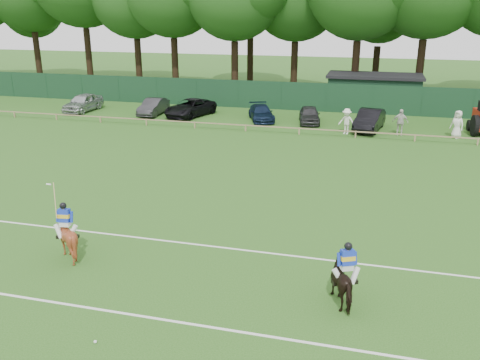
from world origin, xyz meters
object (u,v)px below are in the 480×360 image
(horse_chestnut, at_px, (67,237))
(polo_ball, at_px, (95,342))
(sedan_grey, at_px, (153,107))
(spectator_mid, at_px, (400,122))
(sedan_silver, at_px, (83,103))
(spectator_right, at_px, (457,124))
(hatch_grey, at_px, (309,115))
(sedan_navy, at_px, (261,113))
(utility_shed, at_px, (374,91))
(suv_black, at_px, (190,108))
(estate_black, at_px, (369,120))
(spectator_left, at_px, (347,121))
(horse_dark, at_px, (346,282))

(horse_chestnut, relative_size, polo_ball, 17.39)
(sedan_grey, height_order, spectator_mid, spectator_mid)
(sedan_silver, distance_m, spectator_right, 30.71)
(sedan_silver, distance_m, spectator_mid, 26.89)
(sedan_silver, xyz_separation_m, hatch_grey, (20.00, 0.26, -0.11))
(sedan_navy, xyz_separation_m, hatch_grey, (3.91, 0.03, 0.05))
(hatch_grey, bearing_deg, spectator_mid, -29.16)
(sedan_navy, bearing_deg, sedan_silver, 159.55)
(sedan_navy, xyz_separation_m, utility_shed, (8.70, 7.97, 0.92))
(horse_chestnut, distance_m, spectator_right, 28.09)
(sedan_grey, relative_size, sedan_navy, 0.99)
(suv_black, relative_size, spectator_right, 2.61)
(suv_black, height_order, estate_black, estate_black)
(spectator_left, height_order, spectator_right, spectator_right)
(horse_dark, bearing_deg, sedan_grey, -80.31)
(horse_dark, relative_size, polo_ball, 19.38)
(horse_chestnut, distance_m, sedan_silver, 28.77)
(sedan_grey, relative_size, utility_shed, 0.50)
(spectator_mid, xyz_separation_m, spectator_right, (3.83, 0.08, 0.03))
(sedan_grey, bearing_deg, spectator_mid, -8.11)
(estate_black, xyz_separation_m, spectator_mid, (2.15, -1.06, 0.18))
(sedan_silver, bearing_deg, horse_chestnut, -58.67)
(horse_dark, distance_m, horse_chestnut, 10.08)
(sedan_grey, height_order, utility_shed, utility_shed)
(horse_chestnut, height_order, hatch_grey, horse_chestnut)
(sedan_grey, relative_size, estate_black, 0.89)
(estate_black, distance_m, polo_ball, 29.03)
(suv_black, distance_m, spectator_right, 20.88)
(horse_chestnut, height_order, sedan_silver, horse_chestnut)
(hatch_grey, xyz_separation_m, spectator_right, (10.64, -2.31, 0.32))
(suv_black, bearing_deg, sedan_navy, 15.27)
(sedan_navy, height_order, polo_ball, sedan_navy)
(spectator_right, bearing_deg, spectator_left, -137.04)
(sedan_navy, xyz_separation_m, polo_ball, (1.84, -29.52, -0.57))
(sedan_silver, bearing_deg, estate_black, -1.06)
(horse_dark, xyz_separation_m, estate_black, (0.24, 24.43, 0.03))
(horse_chestnut, xyz_separation_m, suv_black, (-4.45, 25.34, -0.07))
(sedan_navy, distance_m, spectator_left, 7.60)
(spectator_mid, bearing_deg, estate_black, 157.24)
(spectator_left, relative_size, spectator_mid, 0.98)
(spectator_left, bearing_deg, horse_dark, -68.31)
(polo_ball, bearing_deg, utility_shed, 79.63)
(suv_black, bearing_deg, spectator_left, 3.29)
(sedan_navy, xyz_separation_m, spectator_left, (6.97, -3.01, 0.32))
(sedan_silver, bearing_deg, spectator_left, -5.45)
(sedan_silver, xyz_separation_m, spectator_left, (23.06, -2.78, 0.15))
(spectator_mid, height_order, spectator_right, spectator_right)
(sedan_navy, height_order, estate_black, estate_black)
(utility_shed, bearing_deg, hatch_grey, -121.09)
(estate_black, xyz_separation_m, utility_shed, (0.14, 9.27, 0.77))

